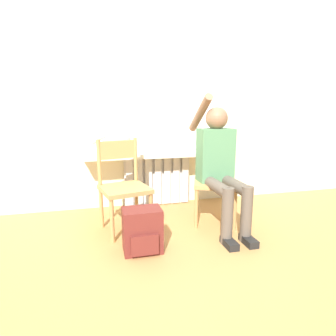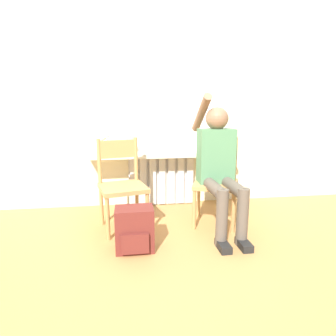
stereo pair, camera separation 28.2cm
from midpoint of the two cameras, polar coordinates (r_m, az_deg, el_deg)
ground_plane at (r=2.43m, az=0.27°, el=-16.03°), size 12.00×12.00×0.00m
wall_with_window at (r=3.36m, az=-5.10°, el=15.43°), size 7.00×0.06×2.70m
radiator at (r=3.38m, az=-4.57°, el=-2.48°), size 0.79×0.08×0.61m
windowsill at (r=3.22m, az=-4.38°, el=2.77°), size 1.71×0.29×0.05m
window_glass at (r=3.32m, az=-4.99°, el=14.58°), size 1.65×0.01×1.28m
chair_left at (r=2.69m, az=-12.09°, el=-3.39°), size 0.50×0.50×0.86m
chair_right at (r=2.86m, az=6.80°, el=-2.27°), size 0.53×0.53×0.86m
person at (r=2.70m, az=7.60°, el=1.20°), size 0.36×1.04×1.28m
cat at (r=3.14m, az=-12.96°, el=5.13°), size 0.42×0.11×0.21m
backpack at (r=2.33m, az=-8.78°, el=-12.54°), size 0.31×0.24×0.36m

